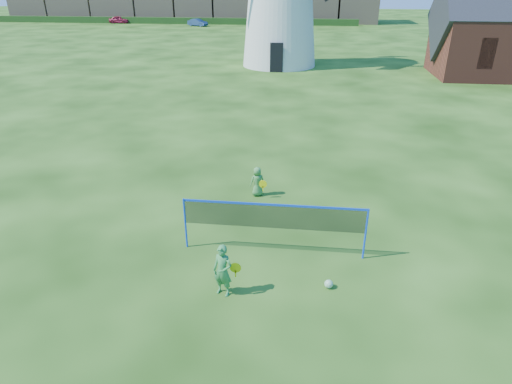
{
  "coord_description": "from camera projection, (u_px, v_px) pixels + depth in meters",
  "views": [
    {
      "loc": [
        1.53,
        -10.8,
        7.04
      ],
      "look_at": [
        0.2,
        0.5,
        1.5
      ],
      "focal_mm": 31.05,
      "sensor_mm": 36.0,
      "label": 1
    }
  ],
  "objects": [
    {
      "name": "car_left",
      "position": [
        119.0,
        20.0,
        74.64
      ],
      "size": [
        3.42,
        1.38,
        1.17
      ],
      "primitive_type": "imported",
      "rotation": [
        0.0,
        0.0,
        1.57
      ],
      "color": "maroon",
      "rests_on": "ground"
    },
    {
      "name": "car_right",
      "position": [
        198.0,
        23.0,
        70.29
      ],
      "size": [
        3.51,
        2.45,
        1.1
      ],
      "primitive_type": "imported",
      "rotation": [
        0.0,
        0.0,
        1.14
      ],
      "color": "navy",
      "rests_on": "ground"
    },
    {
      "name": "player_boy",
      "position": [
        257.0,
        182.0,
        15.63
      ],
      "size": [
        0.67,
        0.53,
        1.07
      ],
      "rotation": [
        0.0,
        0.0,
        3.57
      ],
      "color": "#448741",
      "rests_on": "ground"
    },
    {
      "name": "ground",
      "position": [
        247.0,
        245.0,
        12.89
      ],
      "size": [
        220.0,
        220.0,
        0.0
      ],
      "primitive_type": "plane",
      "color": "black",
      "rests_on": "ground"
    },
    {
      "name": "play_ball",
      "position": [
        329.0,
        284.0,
        11.09
      ],
      "size": [
        0.22,
        0.22,
        0.22
      ],
      "primitive_type": "sphere",
      "color": "green",
      "rests_on": "ground"
    },
    {
      "name": "hedge",
      "position": [
        170.0,
        21.0,
        73.93
      ],
      "size": [
        62.0,
        0.8,
        1.0
      ],
      "primitive_type": "cube",
      "color": "#193814",
      "rests_on": "ground"
    },
    {
      "name": "badminton_net",
      "position": [
        274.0,
        217.0,
        12.07
      ],
      "size": [
        5.05,
        0.05,
        1.55
      ],
      "color": "blue",
      "rests_on": "ground"
    },
    {
      "name": "player_girl",
      "position": [
        223.0,
        271.0,
        10.63
      ],
      "size": [
        0.71,
        0.47,
        1.37
      ],
      "rotation": [
        0.0,
        0.0,
        -0.33
      ],
      "color": "#348342",
      "rests_on": "ground"
    }
  ]
}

